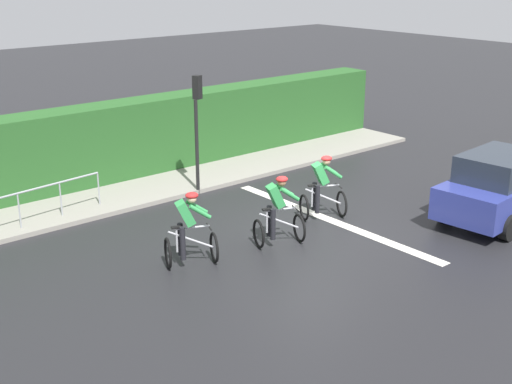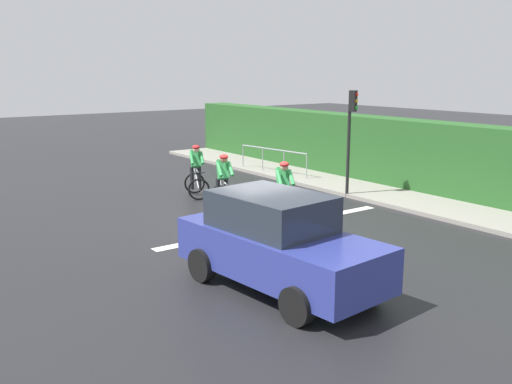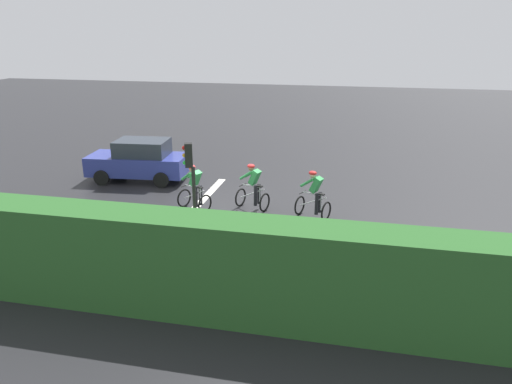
% 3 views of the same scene
% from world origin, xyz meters
% --- Properties ---
extents(ground_plane, '(80.00, 80.00, 0.00)m').
position_xyz_m(ground_plane, '(0.00, 0.00, 0.00)').
color(ground_plane, black).
extents(sidewalk_kerb, '(2.80, 21.20, 0.12)m').
position_xyz_m(sidewalk_kerb, '(5.24, 2.00, 0.06)').
color(sidewalk_kerb, gray).
rests_on(sidewalk_kerb, ground).
extents(stone_wall_low, '(0.44, 21.20, 0.44)m').
position_xyz_m(stone_wall_low, '(6.14, 2.00, 0.22)').
color(stone_wall_low, gray).
rests_on(stone_wall_low, ground).
extents(hedge_wall, '(1.10, 21.20, 2.34)m').
position_xyz_m(hedge_wall, '(6.44, 2.00, 1.17)').
color(hedge_wall, '#265623').
rests_on(hedge_wall, ground).
extents(road_marking_stop_line, '(7.00, 0.30, 0.01)m').
position_xyz_m(road_marking_stop_line, '(0.00, -0.76, 0.00)').
color(road_marking_stop_line, silver).
rests_on(road_marking_stop_line, ground).
extents(cyclist_lead, '(1.04, 1.26, 1.66)m').
position_xyz_m(cyclist_lead, '(0.09, 3.53, 0.80)').
color(cyclist_lead, black).
rests_on(cyclist_lead, ground).
extents(cyclist_second, '(1.00, 1.24, 1.66)m').
position_xyz_m(cyclist_second, '(-0.30, 1.33, 0.80)').
color(cyclist_second, black).
rests_on(cyclist_second, ground).
extents(cyclist_mid, '(1.07, 1.27, 1.66)m').
position_xyz_m(cyclist_mid, '(0.26, -0.67, 0.80)').
color(cyclist_mid, black).
rests_on(cyclist_mid, ground).
extents(car_navy, '(2.16, 4.23, 1.76)m').
position_xyz_m(car_navy, '(-2.65, -4.15, 0.87)').
color(car_navy, navy).
rests_on(car_navy, ground).
extents(traffic_light_near_crossing, '(0.26, 0.30, 3.34)m').
position_xyz_m(traffic_light_near_crossing, '(3.91, 0.57, 2.22)').
color(traffic_light_near_crossing, black).
rests_on(traffic_light_near_crossing, ground).
extents(pedestrian_railing_kerbside, '(0.49, 3.43, 1.03)m').
position_xyz_m(pedestrian_railing_kerbside, '(4.34, 5.05, 0.79)').
color(pedestrian_railing_kerbside, '#999EA3').
rests_on(pedestrian_railing_kerbside, ground).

